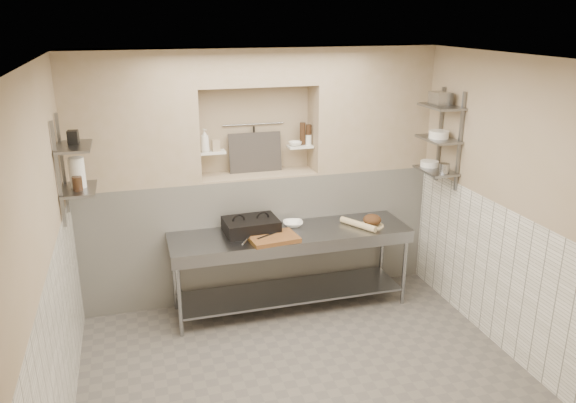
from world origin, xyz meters
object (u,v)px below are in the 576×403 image
object	(u,v)px
bottle_soap	(205,141)
bowl_alcove	(295,144)
panini_press	(251,226)
cutting_board	(273,238)
rolling_pin	(358,224)
bread_loaf	(372,220)
mixing_bowl	(293,224)
prep_table	(291,254)
jug_left	(77,173)

from	to	relation	value
bottle_soap	bowl_alcove	bearing A→B (deg)	1.44
panini_press	cutting_board	bearing A→B (deg)	-59.90
panini_press	rolling_pin	xyz separation A→B (m)	(1.17, -0.17, -0.04)
bottle_soap	bowl_alcove	size ratio (longest dim) A/B	1.68
panini_press	bread_loaf	bearing A→B (deg)	-10.69
mixing_bowl	prep_table	bearing A→B (deg)	-113.60
panini_press	rolling_pin	size ratio (longest dim) A/B	1.26
mixing_bowl	bottle_soap	size ratio (longest dim) A/B	0.87
mixing_bowl	bread_loaf	bearing A→B (deg)	-16.08
cutting_board	bowl_alcove	world-z (taller)	bowl_alcove
mixing_bowl	panini_press	bearing A→B (deg)	-172.78
cutting_board	jug_left	distance (m)	2.01
bread_loaf	bottle_soap	world-z (taller)	bottle_soap
rolling_pin	mixing_bowl	bearing A→B (deg)	161.10
mixing_bowl	bowl_alcove	bearing A→B (deg)	70.45
prep_table	mixing_bowl	distance (m)	0.34
prep_table	rolling_pin	size ratio (longest dim) A/B	5.63
cutting_board	rolling_pin	xyz separation A→B (m)	(0.99, 0.10, 0.01)
cutting_board	bottle_soap	bearing A→B (deg)	129.15
cutting_board	bread_loaf	distance (m)	1.15
jug_left	bowl_alcove	bearing A→B (deg)	16.42
panini_press	cutting_board	world-z (taller)	panini_press
bread_loaf	bowl_alcove	size ratio (longest dim) A/B	1.34
prep_table	rolling_pin	distance (m)	0.81
prep_table	bread_loaf	distance (m)	0.97
rolling_pin	jug_left	xyz separation A→B (m)	(-2.82, -0.05, 0.82)
prep_table	jug_left	xyz separation A→B (m)	(-2.07, -0.11, 1.11)
mixing_bowl	bowl_alcove	world-z (taller)	bowl_alcove
cutting_board	bowl_alcove	bearing A→B (deg)	58.17
prep_table	jug_left	bearing A→B (deg)	-176.96
panini_press	mixing_bowl	xyz separation A→B (m)	(0.49, 0.06, -0.05)
rolling_pin	jug_left	distance (m)	2.94
panini_press	bottle_soap	world-z (taller)	bottle_soap
prep_table	bread_loaf	bearing A→B (deg)	-4.54
bottle_soap	jug_left	bearing A→B (deg)	-152.82
bottle_soap	cutting_board	bearing A→B (deg)	-50.85
panini_press	cutting_board	distance (m)	0.33
rolling_pin	bottle_soap	xyz separation A→B (m)	(-1.56, 0.60, 0.90)
cutting_board	bread_loaf	size ratio (longest dim) A/B	2.48
panini_press	jug_left	xyz separation A→B (m)	(-1.65, -0.22, 0.78)
mixing_bowl	rolling_pin	xyz separation A→B (m)	(0.68, -0.23, 0.01)
mixing_bowl	cutting_board	bearing A→B (deg)	-133.06
bowl_alcove	rolling_pin	bearing A→B (deg)	-49.26
panini_press	jug_left	world-z (taller)	jug_left
bowl_alcove	jug_left	size ratio (longest dim) A/B	0.53
prep_table	panini_press	bearing A→B (deg)	165.45
cutting_board	bread_loaf	world-z (taller)	bread_loaf
rolling_pin	bottle_soap	size ratio (longest dim) A/B	1.83
panini_press	bowl_alcove	xyz separation A→B (m)	(0.63, 0.45, 0.76)
prep_table	cutting_board	bearing A→B (deg)	-145.38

